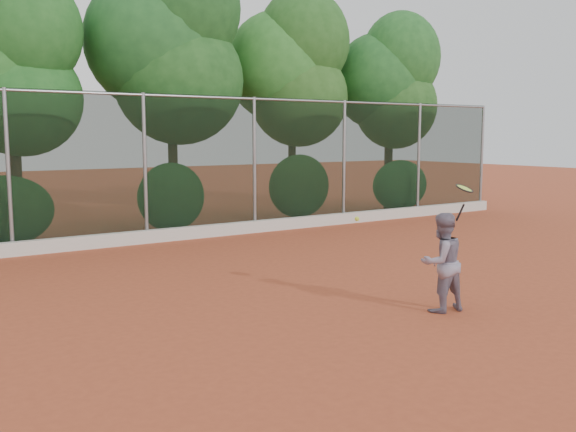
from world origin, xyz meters
TOP-DOWN VIEW (x-y plane):
  - ground at (0.00, 0.00)m, footprint 80.00×80.00m
  - concrete_curb at (0.00, 6.82)m, footprint 24.00×0.20m
  - tennis_player at (1.22, -1.13)m, footprint 0.75×0.62m
  - chainlink_fence at (-0.00, 7.00)m, footprint 24.09×0.09m
  - foliage_backdrop at (-0.55, 8.98)m, footprint 23.70×3.63m
  - tennis_racket at (1.46, -1.29)m, footprint 0.32×0.31m
  - tennis_ball_in_flight at (-0.17, -0.89)m, footprint 0.06×0.06m

SIDE VIEW (x-z plane):
  - ground at x=0.00m, z-range 0.00..0.00m
  - concrete_curb at x=0.00m, z-range 0.00..0.30m
  - tennis_player at x=1.22m, z-range 0.00..1.43m
  - tennis_ball_in_flight at x=-0.17m, z-range 1.39..1.46m
  - tennis_racket at x=1.46m, z-range 1.47..2.01m
  - chainlink_fence at x=0.00m, z-range 0.11..3.61m
  - foliage_backdrop at x=-0.55m, z-range 0.63..8.18m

